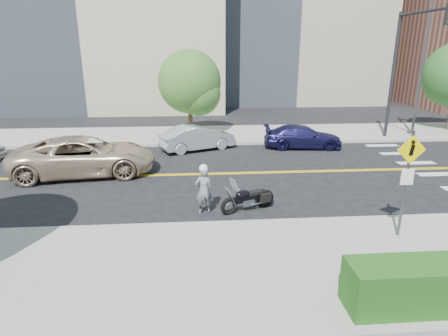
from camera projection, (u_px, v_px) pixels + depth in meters
name	position (u px, v px, depth m)	size (l,w,h in m)	color
ground_plane	(230.00, 173.00, 16.30)	(120.00, 120.00, 0.00)	black
sidewalk_near	(257.00, 267.00, 9.15)	(60.00, 5.00, 0.15)	#9E9B91
sidewalk_far	(219.00, 135.00, 23.41)	(60.00, 5.00, 0.15)	#9E9B91
building_mid	(284.00, 0.00, 38.57)	(18.00, 14.00, 20.00)	#A39984
lamp_post	(422.00, 67.00, 22.10)	(0.16, 0.16, 8.00)	#4C4C51
traffic_light	(404.00, 59.00, 20.44)	(0.28, 4.50, 7.00)	black
pedestrian_sign	(407.00, 174.00, 10.02)	(0.78, 0.08, 3.00)	#4C4C51
motorcyclist	(204.00, 189.00, 12.13)	(0.64, 0.48, 1.68)	silver
motorcycle	(248.00, 193.00, 12.42)	(1.96, 0.60, 1.19)	black
suv	(85.00, 156.00, 15.99)	(2.71, 5.87, 1.63)	#CAB194
parked_car_silver	(197.00, 138.00, 19.97)	(1.40, 4.01, 1.32)	silver
parked_car_blue	(303.00, 137.00, 20.43)	(1.71, 4.21, 1.22)	#1A184A
tree_far_a	(189.00, 82.00, 22.57)	(3.80, 3.80, 5.20)	#382619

